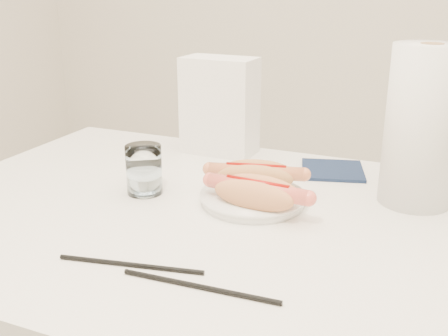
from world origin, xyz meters
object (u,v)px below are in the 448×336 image
at_px(hotdog_left, 256,175).
at_px(water_glass, 144,169).
at_px(hotdog_right, 257,193).
at_px(napkin_box, 220,106).
at_px(plate, 253,200).
at_px(paper_towel_roll, 422,127).
at_px(table, 229,244).

relative_size(hotdog_left, water_glass, 1.91).
xyz_separation_m(hotdog_right, napkin_box, (-0.21, 0.31, 0.07)).
distance_m(plate, paper_towel_roll, 0.33).
relative_size(table, hotdog_right, 6.29).
relative_size(table, plate, 6.28).
bearing_deg(plate, napkin_box, 124.40).
height_order(table, hotdog_right, hotdog_right).
xyz_separation_m(plate, hotdog_left, (-0.01, 0.04, 0.03)).
height_order(table, hotdog_left, hotdog_left).
distance_m(table, napkin_box, 0.41).
bearing_deg(hotdog_right, table, -148.59).
xyz_separation_m(table, hotdog_right, (0.04, 0.02, 0.10)).
xyz_separation_m(hotdog_left, water_glass, (-0.20, -0.08, 0.01)).
distance_m(plate, hotdog_right, 0.06).
bearing_deg(plate, table, -108.92).
relative_size(table, water_glass, 12.43).
bearing_deg(hotdog_left, hotdog_right, -81.85).
distance_m(table, hotdog_right, 0.11).
bearing_deg(paper_towel_roll, napkin_box, 162.77).
bearing_deg(hotdog_right, paper_towel_roll, 38.16).
xyz_separation_m(plate, napkin_box, (-0.18, 0.27, 0.11)).
relative_size(plate, paper_towel_roll, 0.65).
bearing_deg(plate, hotdog_left, 103.27).
distance_m(plate, water_glass, 0.22).
relative_size(hotdog_right, paper_towel_roll, 0.65).
height_order(plate, hotdog_left, hotdog_left).
distance_m(hotdog_left, paper_towel_roll, 0.32).
bearing_deg(hotdog_right, hotdog_left, 115.85).
height_order(napkin_box, paper_towel_roll, paper_towel_roll).
xyz_separation_m(table, napkin_box, (-0.16, 0.33, 0.17)).
xyz_separation_m(hotdog_left, hotdog_right, (0.03, -0.09, 0.00)).
distance_m(hotdog_left, napkin_box, 0.29).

